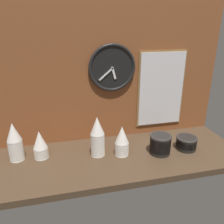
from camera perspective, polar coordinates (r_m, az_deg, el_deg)
The scene contains 10 objects.
ground_plane at distance 151.29cm, azimuth 0.55°, elevation -10.96°, with size 160.00×56.00×4.00cm, color #4C3826.
wall_tiled_back at distance 155.49cm, azimuth -1.78°, elevation 11.65°, with size 160.00×3.00×105.00cm.
cup_stack_center_right at distance 146.27cm, azimuth 2.40°, elevation -6.95°, with size 8.72×8.72×19.13cm.
cup_stack_center at distance 144.84cm, azimuth -3.53°, elevation -5.87°, with size 8.72×8.72×25.42cm.
cup_stack_left at distance 150.12cm, azimuth -16.89°, elevation -7.50°, with size 8.72×8.72×17.56cm.
cup_stack_far_left at distance 151.62cm, azimuth -22.37°, elevation -6.62°, with size 8.72×8.72×23.85cm.
bowl_stack_far_right at distance 162.01cm, azimuth 17.46°, elevation -6.97°, with size 13.58×13.58×8.61cm.
bowl_stack_right at distance 152.09cm, azimuth 11.54°, elevation -7.47°, with size 13.58×13.58×12.58cm.
wall_clock at distance 153.94cm, azimuth 0.02°, elevation 10.59°, with size 30.76×2.70×30.76cm.
menu_board at distance 170.45cm, azimuth 11.73°, elevation 5.33°, with size 34.62×1.32×54.09cm.
Camera 1 is at (-30.96, -123.40, 79.87)cm, focal length 38.00 mm.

